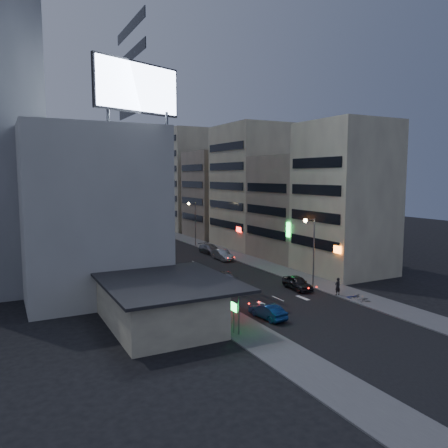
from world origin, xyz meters
TOP-DOWN VIEW (x-y plane):
  - ground at (0.00, 0.00)m, footprint 180.00×180.00m
  - sidewalk_left at (-8.00, 30.00)m, footprint 4.00×120.00m
  - sidewalk_right at (8.00, 30.00)m, footprint 4.00×120.00m
  - food_court at (-13.90, 2.00)m, footprint 11.00×13.00m
  - white_building at (-17.00, 20.00)m, footprint 14.00×24.00m
  - shophouse_near at (15.00, 10.50)m, footprint 10.00×11.00m
  - shophouse_mid at (15.50, 22.00)m, footprint 11.00×12.00m
  - shophouse_far at (15.00, 35.00)m, footprint 10.00×14.00m
  - far_left_a at (-15.50, 45.00)m, footprint 11.00×10.00m
  - far_left_b at (-16.00, 58.00)m, footprint 12.00×10.00m
  - far_right_a at (15.50, 50.00)m, footprint 11.00×12.00m
  - far_right_b at (16.00, 64.00)m, footprint 12.00×12.00m
  - billboard at (-12.99, 9.97)m, footprint 9.52×3.75m
  - street_lamp_right_near at (5.90, 6.00)m, footprint 1.60×0.44m
  - street_lamp_left at (-5.90, 22.00)m, footprint 1.60×0.44m
  - street_lamp_right_far at (5.90, 40.00)m, footprint 1.60×0.44m
  - parked_car_right_near at (4.11, 6.10)m, footprint 2.20×4.69m
  - parked_car_right_mid at (4.54, 25.72)m, footprint 1.91×4.97m
  - parked_car_left at (-5.26, 24.94)m, footprint 2.37×4.86m
  - parked_car_right_far at (5.23, 31.47)m, footprint 2.41×5.48m
  - road_car_blue at (-4.57, -0.96)m, footprint 1.84×4.25m
  - road_car_silver at (-2.54, 11.68)m, footprint 3.60×6.25m
  - person at (6.30, 1.86)m, footprint 0.71×0.48m
  - scooter_black_a at (7.74, -1.34)m, footprint 1.19×1.74m
  - scooter_silver_a at (8.01, -0.29)m, footprint 0.88×2.00m
  - scooter_blue at (7.85, 0.70)m, footprint 0.80×2.04m
  - scooter_black_b at (7.91, 0.72)m, footprint 0.69×1.66m
  - scooter_silver_b at (8.31, 1.19)m, footprint 1.18×1.93m

SIDE VIEW (x-z plane):
  - ground at x=0.00m, z-range 0.00..0.00m
  - sidewalk_left at x=-8.00m, z-range 0.00..0.12m
  - sidewalk_right at x=8.00m, z-range 0.00..0.12m
  - scooter_black_b at x=7.91m, z-range 0.12..1.11m
  - scooter_black_a at x=7.74m, z-range 0.12..1.14m
  - parked_car_left at x=-5.26m, z-range 0.00..1.33m
  - scooter_silver_b at x=8.31m, z-range 0.12..1.24m
  - road_car_blue at x=-4.57m, z-range 0.00..1.36m
  - scooter_silver_a at x=8.01m, z-range 0.12..1.30m
  - scooter_blue at x=7.85m, z-range 0.12..1.34m
  - parked_car_right_near at x=4.11m, z-range 0.00..1.55m
  - parked_car_right_far at x=5.23m, z-range 0.00..1.57m
  - parked_car_right_mid at x=4.54m, z-range 0.00..1.62m
  - road_car_silver at x=-2.54m, z-range 0.00..1.71m
  - person at x=6.30m, z-range 0.12..2.00m
  - food_court at x=-13.90m, z-range 0.05..3.92m
  - street_lamp_right_near at x=5.90m, z-range 1.35..9.37m
  - street_lamp_left at x=-5.90m, z-range 1.35..9.37m
  - street_lamp_right_far at x=5.90m, z-range 1.35..9.37m
  - far_left_b at x=-16.00m, z-range 0.00..15.00m
  - shophouse_mid at x=15.50m, z-range 0.00..16.00m
  - white_building at x=-17.00m, z-range 0.00..18.00m
  - far_right_a at x=15.50m, z-range 0.00..18.00m
  - shophouse_near at x=15.00m, z-range 0.00..20.00m
  - far_left_a at x=-15.50m, z-range 0.00..20.00m
  - shophouse_far at x=15.00m, z-range 0.00..22.00m
  - far_right_b at x=16.00m, z-range 0.00..24.00m
  - billboard at x=-12.99m, z-range 18.56..24.76m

